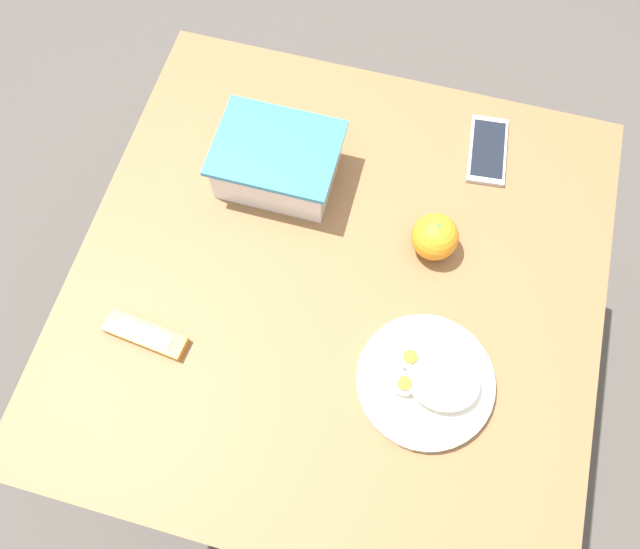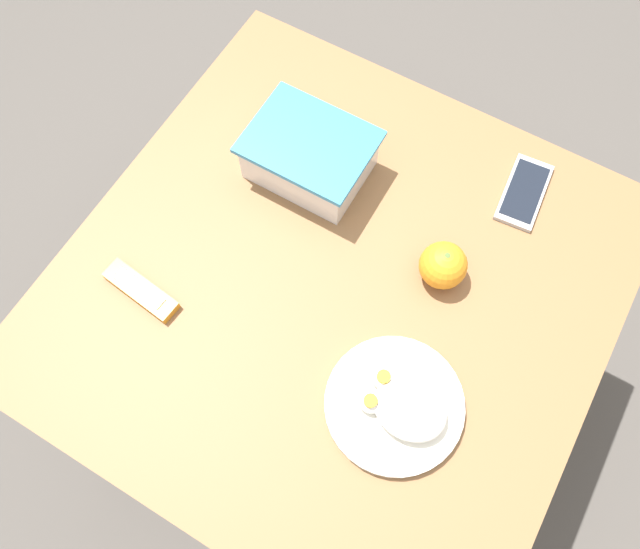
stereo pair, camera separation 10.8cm
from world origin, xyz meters
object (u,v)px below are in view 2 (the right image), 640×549
object	(u,v)px
candy_bar	(141,290)
cell_phone	(524,192)
food_container	(310,157)
orange_fruit	(443,265)
rice_plate	(398,405)

from	to	relation	value
candy_bar	cell_phone	world-z (taller)	candy_bar
food_container	cell_phone	bearing A→B (deg)	22.59
food_container	orange_fruit	distance (m)	0.32
candy_bar	food_container	bearing A→B (deg)	70.67
food_container	candy_bar	xyz separation A→B (m)	(-0.13, -0.37, -0.03)
orange_fruit	food_container	bearing A→B (deg)	166.68
cell_phone	candy_bar	bearing A→B (deg)	-133.96
candy_bar	cell_phone	distance (m)	0.72
rice_plate	candy_bar	xyz separation A→B (m)	(-0.48, -0.05, -0.01)
candy_bar	orange_fruit	bearing A→B (deg)	33.75
rice_plate	food_container	bearing A→B (deg)	137.76
food_container	candy_bar	bearing A→B (deg)	-109.33
rice_plate	orange_fruit	bearing A→B (deg)	99.98
food_container	rice_plate	bearing A→B (deg)	-42.24
rice_plate	cell_phone	size ratio (longest dim) A/B	1.45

